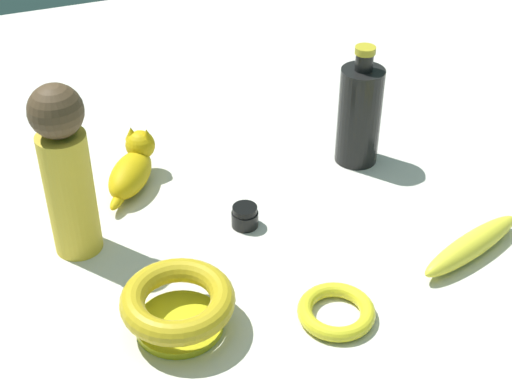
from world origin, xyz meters
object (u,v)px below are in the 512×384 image
Objects in this scene: bottle_tall at (359,114)px; bangle at (336,311)px; cat_figurine at (133,167)px; person_figure_adult at (66,169)px; banana at (472,245)px; bowl at (178,304)px; nail_polish_jar at (245,216)px.

bangle is (0.20, 0.32, -0.08)m from bottle_tall.
person_figure_adult is at bearing 47.29° from cat_figurine.
person_figure_adult is at bearing 138.56° from banana.
bottle_tall is 0.38m from cat_figurine.
bottle_tall is 0.39m from bangle.
bowl is 1.43× the size of bangle.
person_figure_adult is 1.81× the size of bowl.
bangle is (-0.28, 0.27, -0.12)m from person_figure_adult.
bangle is (0.23, 0.04, -0.01)m from banana.
bottle_tall is at bearing 169.61° from cat_figurine.
cat_figurine is at bearing -10.39° from bottle_tall.
bowl is at bearing 112.72° from person_figure_adult.
bottle_tall is (-0.48, -0.05, -0.05)m from person_figure_adult.
cat_figurine is at bearing 121.26° from banana.
person_figure_adult reaches higher than bangle.
nail_polish_jar is 0.23m from bangle.
nail_polish_jar is (-0.13, 0.17, -0.02)m from cat_figurine.
person_figure_adult is 0.48m from bottle_tall.
bowl is 0.73× the size of banana.
bowl reaches higher than nail_polish_jar.
bottle_tall is at bearing -146.44° from bowl.
nail_polish_jar is at bearing 169.73° from person_figure_adult.
cat_figurine is 0.53m from banana.
nail_polish_jar is at bearing -80.23° from bangle.
bangle is (-0.16, 0.39, -0.02)m from cat_figurine.
bottle_tall is at bearing -157.73° from nail_polish_jar.
cat_figurine is 1.34× the size of bangle.
person_figure_adult is 6.45× the size of nail_polish_jar.
banana is (-0.03, 0.28, -0.07)m from bottle_tall.
bottle_tall is 1.04× the size of banana.
cat_figurine reaches higher than bowl.
bangle is (-0.19, 0.06, -0.03)m from bowl.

